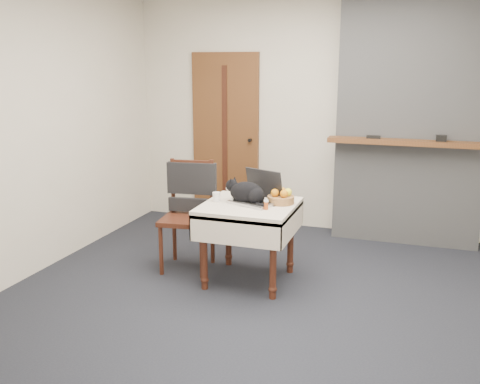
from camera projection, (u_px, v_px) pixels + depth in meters
The scene contains 12 objects.
ground at pixel (279, 296), 4.42m from camera, with size 4.50×4.50×0.00m, color black.
room_shell at pixel (297, 77), 4.43m from camera, with size 4.52×4.01×2.61m.
door at pixel (226, 138), 6.38m from camera, with size 0.82×0.10×2.00m.
chimney at pixel (411, 120), 5.53m from camera, with size 1.62×0.48×2.60m.
side_table at pixel (249, 217), 4.61m from camera, with size 0.78×0.78×0.70m.
laptop at pixel (258, 195), 4.62m from camera, with size 0.47×0.44×0.28m.
cat at pixel (247, 193), 4.58m from camera, with size 0.42×0.26×0.22m.
cream_jar at pixel (217, 197), 4.66m from camera, with size 0.07×0.07×0.08m, color white.
pill_bottle at pixel (266, 205), 4.40m from camera, with size 0.04×0.04×0.08m.
fruit_basket at pixel (281, 197), 4.59m from camera, with size 0.23×0.23×0.13m.
desk_clutter at pixel (272, 204), 4.56m from camera, with size 0.13×0.02×0.01m, color black.
chair at pixel (190, 199), 4.97m from camera, with size 0.51×0.50×1.01m.
Camera 1 is at (1.01, -3.98, 1.88)m, focal length 40.00 mm.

